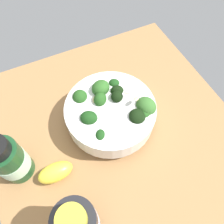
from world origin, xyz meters
TOP-DOWN VIEW (x-y plane):
  - ground_plane at (0.00, 0.00)cm, footprint 58.61×58.61cm
  - bowl_of_broccoli at (1.77, -0.54)cm, footprint 20.90×20.90cm
  - lemon_wedge at (-5.52, 16.22)cm, footprint 4.08×7.50cm
  - bottle_tall at (-17.45, 14.84)cm, footprint 7.06×7.06cm
  - bottle_short at (-0.88, 23.24)cm, footprint 6.55×6.55cm

SIDE VIEW (x-z plane):
  - ground_plane at x=0.00cm, z-range -4.09..0.00cm
  - lemon_wedge at x=-5.52cm, z-range 0.00..3.76cm
  - bowl_of_broccoli at x=1.77cm, z-range -0.77..9.49cm
  - bottle_short at x=-0.88cm, z-range -0.80..12.81cm
  - bottle_tall at x=-17.45cm, z-range -0.92..14.81cm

